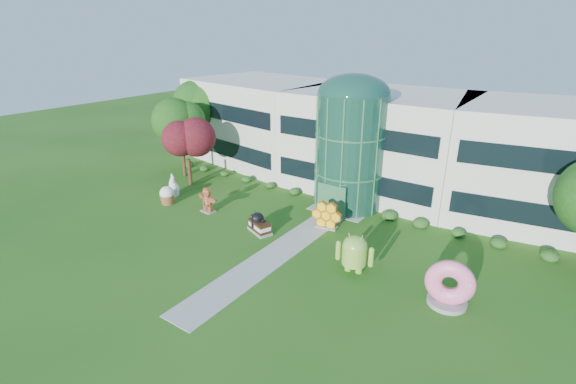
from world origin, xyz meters
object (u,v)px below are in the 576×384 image
Objects in this scene: android_green at (355,251)px; android_black at (257,220)px; donut at (450,282)px; gingerbread at (207,200)px.

android_green is 8.86m from android_black.
android_green is 1.65× the size of android_black.
android_green reaches higher than donut.
android_green is 1.22× the size of gingerbread.
donut is (14.76, -0.98, 0.55)m from android_black.
gingerbread is (-5.81, 0.40, 0.22)m from android_black.
gingerbread is (-14.60, 1.35, -0.36)m from android_green.
android_green is at bearing 168.14° from donut.
android_green is 5.97m from donut.
android_black is 0.62× the size of donut.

